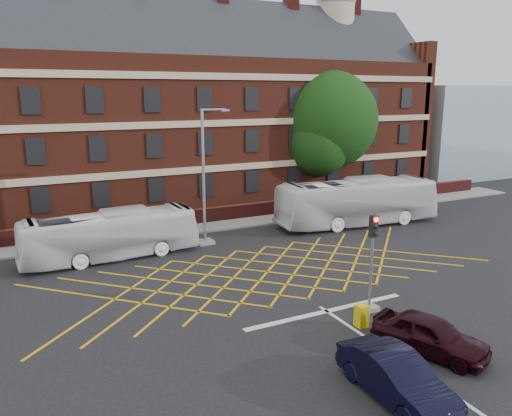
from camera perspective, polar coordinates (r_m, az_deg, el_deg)
name	(u,v)px	position (r m, az deg, el deg)	size (l,w,h in m)	color
ground	(286,284)	(25.10, 3.48, -8.72)	(120.00, 120.00, 0.00)	black
victorian_building	(160,110)	(43.80, -10.97, 10.92)	(51.00, 12.17, 20.40)	#5C2417
boundary_wall	(196,217)	(36.21, -6.90, -1.02)	(56.00, 0.50, 1.10)	#4B1614
far_pavement	(201,227)	(35.42, -6.32, -2.14)	(60.00, 3.00, 0.12)	slate
glass_block	(452,131)	(61.70, 21.52, 8.17)	(14.00, 10.00, 10.00)	#99B2BF
box_junction_hatching	(267,272)	(26.72, 1.31, -7.30)	(11.50, 0.12, 0.02)	#CC990C
stop_line	(327,311)	(22.39, 8.08, -11.60)	(8.00, 0.30, 0.02)	silver
centre_line	(442,388)	(18.11, 20.52, -18.73)	(0.15, 14.00, 0.02)	silver
bus_left	(111,235)	(29.62, -16.28, -2.98)	(2.32, 9.92, 2.76)	white
bus_right	(357,202)	(36.37, 11.51, 0.69)	(2.81, 12.02, 3.35)	silver
car_navy	(396,377)	(16.83, 15.73, -18.11)	(1.54, 4.42, 1.46)	black
car_maroon	(430,335)	(19.76, 19.27, -13.50)	(1.68, 4.18, 1.42)	black
deciduous_tree	(328,127)	(45.07, 8.19, 9.14)	(8.69, 8.69, 11.26)	black
traffic_light_near	(371,272)	(22.22, 13.01, -7.12)	(0.70, 0.70, 4.27)	slate
street_lamp	(205,200)	(31.04, -5.84, 0.96)	(2.25, 1.00, 8.36)	slate
utility_cabinet	(361,316)	(21.16, 11.96, -11.97)	(0.45, 0.45, 0.91)	gold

